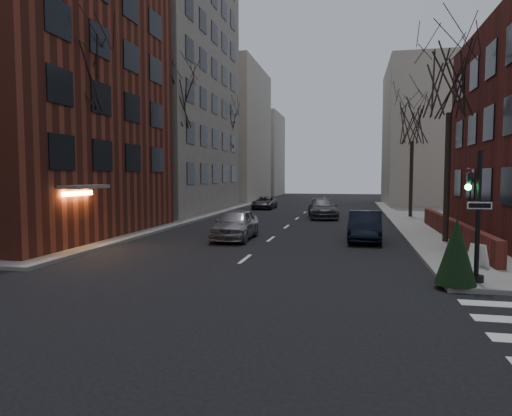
{
  "coord_description": "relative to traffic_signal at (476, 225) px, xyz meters",
  "views": [
    {
      "loc": [
        4.24,
        -5.9,
        3.4
      ],
      "look_at": [
        0.18,
        13.31,
        2.0
      ],
      "focal_mm": 32.0,
      "sensor_mm": 36.0,
      "label": 1
    }
  ],
  "objects": [
    {
      "name": "car_lane_silver",
      "position": [
        -9.77,
        8.52,
        -1.1
      ],
      "size": [
        1.99,
        4.79,
        1.62
      ],
      "primitive_type": "imported",
      "rotation": [
        0.0,
        0.0,
        0.02
      ],
      "color": "#96959A",
      "rests_on": "ground"
    },
    {
      "name": "building_left_tan",
      "position": [
        -24.94,
        25.01,
        12.09
      ],
      "size": [
        18.0,
        18.0,
        28.0
      ],
      "primitive_type": "cube",
      "color": "gray",
      "rests_on": "ground"
    },
    {
      "name": "evergreen_shrub",
      "position": [
        -0.64,
        -0.49,
        -0.76
      ],
      "size": [
        1.4,
        1.4,
        2.0
      ],
      "primitive_type": "cone",
      "rotation": [
        0.0,
        0.0,
        0.19
      ],
      "color": "black",
      "rests_on": "sidewalk_far_right"
    },
    {
      "name": "car_lane_gray",
      "position": [
        -5.98,
        21.7,
        -1.12
      ],
      "size": [
        2.91,
        5.66,
        1.57
      ],
      "primitive_type": "imported",
      "rotation": [
        0.0,
        0.0,
        0.13
      ],
      "color": "#414146",
      "rests_on": "ground"
    },
    {
      "name": "tree_right_b",
      "position": [
        0.86,
        23.01,
        5.68
      ],
      "size": [
        3.74,
        3.74,
        9.18
      ],
      "color": "#2D231C",
      "rests_on": "sidewalk_far_right"
    },
    {
      "name": "low_wall_right",
      "position": [
        1.36,
        10.01,
        -1.26
      ],
      "size": [
        0.35,
        16.0,
        1.0
      ],
      "primitive_type": "cube",
      "color": "maroon",
      "rests_on": "sidewalk_far_right"
    },
    {
      "name": "parked_sedan",
      "position": [
        -3.01,
        9.34,
        -1.13
      ],
      "size": [
        1.8,
        4.75,
        1.55
      ],
      "primitive_type": "imported",
      "rotation": [
        0.0,
        0.0,
        -0.03
      ],
      "color": "black",
      "rests_on": "ground"
    },
    {
      "name": "tree_left_c",
      "position": [
        -16.74,
        31.01,
        6.12
      ],
      "size": [
        3.96,
        3.96,
        9.72
      ],
      "color": "#2D231C",
      "rests_on": "sidewalk_far_left"
    },
    {
      "name": "sandwich_board",
      "position": [
        0.69,
        2.34,
        -1.33
      ],
      "size": [
        0.54,
        0.63,
        0.85
      ],
      "primitive_type": "cube",
      "rotation": [
        0.0,
        0.0,
        0.37
      ],
      "color": "white",
      "rests_on": "sidewalk_far_right"
    },
    {
      "name": "tree_left_b",
      "position": [
        -16.74,
        17.01,
        7.0
      ],
      "size": [
        4.4,
        4.4,
        10.8
      ],
      "color": "#2D231C",
      "rests_on": "sidewalk_far_left"
    },
    {
      "name": "building_distant_ra",
      "position": [
        7.06,
        41.01,
        6.09
      ],
      "size": [
        14.0,
        14.0,
        16.0
      ],
      "primitive_type": "cube",
      "color": "#B3AB98",
      "rests_on": "ground"
    },
    {
      "name": "ground",
      "position": [
        -7.94,
        -8.99,
        -1.91
      ],
      "size": [
        160.0,
        160.0,
        0.0
      ],
      "primitive_type": "plane",
      "color": "black",
      "rests_on": "ground"
    },
    {
      "name": "streetlamp_far",
      "position": [
        -16.14,
        33.01,
        2.33
      ],
      "size": [
        0.36,
        0.36,
        6.28
      ],
      "color": "black",
      "rests_on": "sidewalk_far_left"
    },
    {
      "name": "building_distant_lb",
      "position": [
        -20.94,
        63.01,
        5.09
      ],
      "size": [
        10.0,
        12.0,
        14.0
      ],
      "primitive_type": "cube",
      "color": "#B3AB98",
      "rests_on": "ground"
    },
    {
      "name": "traffic_signal",
      "position": [
        0.0,
        0.0,
        0.0
      ],
      "size": [
        0.76,
        0.44,
        4.0
      ],
      "color": "black",
      "rests_on": "sidewalk_far_right"
    },
    {
      "name": "car_lane_far",
      "position": [
        -12.45,
        30.69,
        -1.28
      ],
      "size": [
        2.11,
        4.53,
        1.26
      ],
      "primitive_type": "imported",
      "rotation": [
        0.0,
        0.0,
        0.01
      ],
      "color": "#3E3E43",
      "rests_on": "ground"
    },
    {
      "name": "building_distant_la",
      "position": [
        -22.94,
        46.01,
        7.09
      ],
      "size": [
        14.0,
        16.0,
        18.0
      ],
      "primitive_type": "cube",
      "color": "#B3AB98",
      "rests_on": "ground"
    },
    {
      "name": "streetlamp_near",
      "position": [
        -16.14,
        13.01,
        2.33
      ],
      "size": [
        0.36,
        0.36,
        6.28
      ],
      "color": "black",
      "rests_on": "sidewalk_far_left"
    },
    {
      "name": "tree_right_a",
      "position": [
        0.86,
        9.01,
        6.12
      ],
      "size": [
        3.96,
        3.96,
        9.72
      ],
      "color": "#2D231C",
      "rests_on": "sidewalk_far_right"
    },
    {
      "name": "tree_left_a",
      "position": [
        -16.74,
        5.01,
        6.56
      ],
      "size": [
        4.18,
        4.18,
        10.26
      ],
      "color": "#2D231C",
      "rests_on": "sidewalk_far_left"
    }
  ]
}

